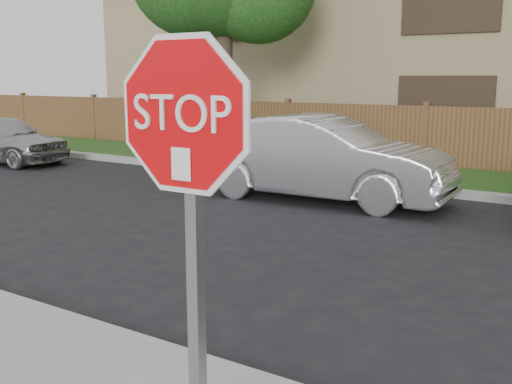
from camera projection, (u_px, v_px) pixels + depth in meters
The scene contains 3 objects.
stop_sign at pixel (188, 184), 2.76m from camera, with size 1.01×0.13×2.55m.
sedan_far_left at pixel (2, 139), 16.20m from camera, with size 1.57×3.90×1.33m, color #A5A5A9.
sedan_left at pixel (322, 158), 11.28m from camera, with size 1.70×4.87×1.61m, color silver.
Camera 1 is at (0.59, -3.59, 2.32)m, focal length 42.00 mm.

